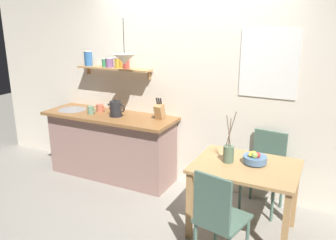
% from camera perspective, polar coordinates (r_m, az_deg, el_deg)
% --- Properties ---
extents(ground_plane, '(14.00, 14.00, 0.00)m').
position_cam_1_polar(ground_plane, '(4.23, -0.29, -13.49)').
color(ground_plane, gray).
extents(back_wall, '(6.80, 0.11, 2.70)m').
position_cam_1_polar(back_wall, '(4.25, 6.10, 6.05)').
color(back_wall, silver).
rests_on(back_wall, ground_plane).
extents(kitchen_counter, '(1.83, 0.63, 0.90)m').
position_cam_1_polar(kitchen_counter, '(4.76, -9.42, -4.15)').
color(kitchen_counter, gray).
rests_on(kitchen_counter, ground_plane).
extents(wall_shelf, '(1.09, 0.20, 0.33)m').
position_cam_1_polar(wall_shelf, '(4.70, -9.76, 9.17)').
color(wall_shelf, tan).
extents(dining_table, '(1.00, 0.77, 0.75)m').
position_cam_1_polar(dining_table, '(3.49, 12.73, -9.04)').
color(dining_table, tan).
rests_on(dining_table, ground_plane).
extents(dining_chair_near, '(0.46, 0.48, 0.94)m').
position_cam_1_polar(dining_chair_near, '(3.02, 8.37, -15.59)').
color(dining_chair_near, '#4C6B5B').
rests_on(dining_chair_near, ground_plane).
extents(dining_chair_far, '(0.48, 0.45, 0.90)m').
position_cam_1_polar(dining_chair_far, '(4.07, 15.89, -7.41)').
color(dining_chair_far, '#4C6B5B').
rests_on(dining_chair_far, ground_plane).
extents(fruit_bowl, '(0.23, 0.23, 0.13)m').
position_cam_1_polar(fruit_bowl, '(3.48, 14.24, -6.23)').
color(fruit_bowl, '#51759E').
rests_on(fruit_bowl, dining_table).
extents(twig_vase, '(0.11, 0.11, 0.52)m').
position_cam_1_polar(twig_vase, '(3.45, 10.05, -5.48)').
color(twig_vase, '#567056').
rests_on(twig_vase, dining_table).
extents(electric_kettle, '(0.26, 0.17, 0.22)m').
position_cam_1_polar(electric_kettle, '(4.49, -8.67, 1.86)').
color(electric_kettle, black).
rests_on(electric_kettle, kitchen_counter).
extents(knife_block, '(0.10, 0.16, 0.28)m').
position_cam_1_polar(knife_block, '(4.30, -1.41, 1.52)').
color(knife_block, tan).
rests_on(knife_block, kitchen_counter).
extents(coffee_mug_by_sink, '(0.13, 0.08, 0.11)m').
position_cam_1_polar(coffee_mug_by_sink, '(4.67, -12.73, 1.62)').
color(coffee_mug_by_sink, slate).
rests_on(coffee_mug_by_sink, kitchen_counter).
extents(coffee_mug_spare, '(0.14, 0.10, 0.10)m').
position_cam_1_polar(coffee_mug_spare, '(4.76, -11.23, 1.98)').
color(coffee_mug_spare, '#C6664C').
rests_on(coffee_mug_spare, kitchen_counter).
extents(pendant_lamp, '(0.27, 0.27, 0.53)m').
position_cam_1_polar(pendant_lamp, '(4.19, -7.26, 10.08)').
color(pendant_lamp, black).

